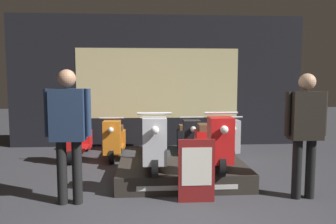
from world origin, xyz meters
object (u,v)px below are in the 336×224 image
scooter_display_left (154,144)px  scooter_backrow_2 (152,139)px  scooter_display_right (212,143)px  price_sign_board (197,171)px  person_left_browsing (68,125)px  person_right_browsing (305,125)px  scooter_backrow_1 (115,140)px  scooter_backrow_0 (78,140)px  scooter_backrow_3 (188,139)px  scooter_backrow_4 (224,139)px

scooter_display_left → scooter_backrow_2: size_ratio=1.00×
scooter_display_left → scooter_display_right: (0.92, 0.00, 0.00)m
scooter_backrow_2 → price_sign_board: scooter_backrow_2 is taller
person_left_browsing → person_right_browsing: 3.18m
scooter_backrow_1 → person_left_browsing: (-0.34, -2.66, 0.69)m
scooter_display_left → scooter_backrow_1: (-0.79, 1.90, -0.28)m
scooter_display_right → person_left_browsing: bearing=-159.7°
scooter_display_left → scooter_backrow_0: scooter_display_left is taller
scooter_backrow_3 → price_sign_board: scooter_backrow_3 is taller
scooter_backrow_4 → scooter_backrow_1: bearing=180.0°
scooter_display_right → scooter_backrow_4: size_ratio=1.00×
scooter_backrow_0 → scooter_backrow_3: size_ratio=1.00×
person_right_browsing → price_sign_board: 1.61m
scooter_backrow_2 → scooter_backrow_4: 1.57m
scooter_backrow_0 → scooter_backrow_3: 2.35m
scooter_display_left → scooter_display_right: size_ratio=1.00×
person_right_browsing → price_sign_board: (-1.50, -0.06, -0.59)m
scooter_backrow_4 → person_left_browsing: bearing=-135.3°
scooter_backrow_1 → price_sign_board: size_ratio=1.98×
scooter_backrow_2 → price_sign_board: bearing=-78.4°
price_sign_board → person_right_browsing: bearing=2.2°
scooter_backrow_2 → scooter_backrow_4: same height
scooter_display_right → scooter_backrow_1: bearing=132.0°
scooter_backrow_0 → price_sign_board: (2.12, -2.72, 0.07)m
scooter_display_left → scooter_backrow_1: size_ratio=1.00×
scooter_backrow_4 → person_right_browsing: size_ratio=0.98×
scooter_display_right → price_sign_board: (-0.37, -0.82, -0.21)m
scooter_display_left → scooter_backrow_1: scooter_display_left is taller
scooter_display_right → scooter_backrow_1: scooter_display_right is taller
scooter_backrow_0 → price_sign_board: size_ratio=1.98×
person_left_browsing → price_sign_board: size_ratio=2.07×
person_left_browsing → price_sign_board: (1.68, -0.06, -0.62)m
scooter_backrow_3 → price_sign_board: (-0.23, -2.72, 0.07)m
scooter_display_right → scooter_backrow_3: scooter_display_right is taller
scooter_backrow_0 → scooter_backrow_1: size_ratio=1.00×
person_left_browsing → scooter_backrow_0: bearing=99.5°
scooter_backrow_2 → person_left_browsing: bearing=-112.9°
scooter_display_left → person_right_browsing: 2.22m
scooter_display_right → scooter_backrow_1: (-1.71, 1.90, -0.28)m
scooter_backrow_1 → scooter_backrow_0: bearing=180.0°
price_sign_board → scooter_backrow_1: bearing=116.2°
scooter_backrow_3 → scooter_display_right: bearing=-85.7°
scooter_backrow_2 → price_sign_board: (0.56, -2.72, 0.07)m
scooter_backrow_2 → scooter_backrow_4: bearing=0.0°
scooter_backrow_3 → person_right_browsing: person_right_browsing is taller
scooter_backrow_2 → scooter_backrow_3: size_ratio=1.00×
scooter_backrow_3 → scooter_backrow_2: bearing=180.0°
scooter_backrow_1 → person_right_browsing: size_ratio=0.98×
person_right_browsing → price_sign_board: bearing=-177.8°
scooter_backrow_2 → scooter_backrow_1: bearing=180.0°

